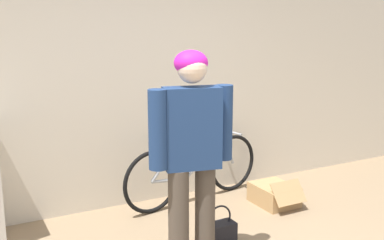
{
  "coord_description": "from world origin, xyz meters",
  "views": [
    {
      "loc": [
        -1.46,
        -1.99,
        1.82
      ],
      "look_at": [
        0.04,
        0.84,
        1.17
      ],
      "focal_mm": 42.0,
      "sensor_mm": 36.0,
      "label": 1
    }
  ],
  "objects_px": {
    "person": "(192,147)",
    "bicycle": "(195,169)",
    "handbag": "(219,233)",
    "cardboard_box": "(274,194)"
  },
  "relations": [
    {
      "from": "person",
      "to": "bicycle",
      "type": "xyz_separation_m",
      "value": [
        0.67,
        1.2,
        -0.62
      ]
    },
    {
      "from": "bicycle",
      "to": "handbag",
      "type": "height_order",
      "value": "bicycle"
    },
    {
      "from": "bicycle",
      "to": "cardboard_box",
      "type": "xyz_separation_m",
      "value": [
        0.7,
        -0.48,
        -0.24
      ]
    },
    {
      "from": "bicycle",
      "to": "cardboard_box",
      "type": "height_order",
      "value": "bicycle"
    },
    {
      "from": "bicycle",
      "to": "cardboard_box",
      "type": "relative_size",
      "value": 3.19
    },
    {
      "from": "handbag",
      "to": "cardboard_box",
      "type": "bearing_deg",
      "value": 27.95
    },
    {
      "from": "person",
      "to": "handbag",
      "type": "distance_m",
      "value": 0.95
    },
    {
      "from": "cardboard_box",
      "to": "handbag",
      "type": "bearing_deg",
      "value": -152.05
    },
    {
      "from": "person",
      "to": "cardboard_box",
      "type": "relative_size",
      "value": 3.11
    },
    {
      "from": "handbag",
      "to": "cardboard_box",
      "type": "height_order",
      "value": "handbag"
    }
  ]
}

